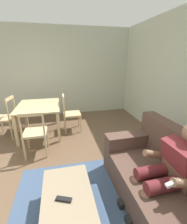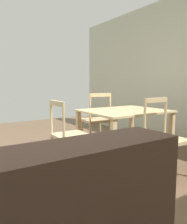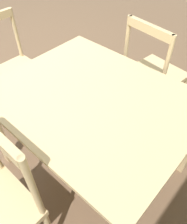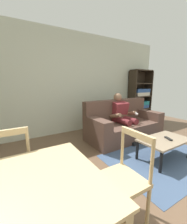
% 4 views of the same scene
% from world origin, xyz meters
% --- Properties ---
extents(ground_plane, '(8.08, 8.08, 0.00)m').
position_xyz_m(ground_plane, '(0.00, 0.00, 0.00)').
color(ground_plane, brown).
extents(wall_side, '(0.12, 5.95, 2.70)m').
position_xyz_m(wall_side, '(-3.04, 0.00, 1.35)').
color(wall_side, beige).
rests_on(wall_side, ground_plane).
extents(dining_table, '(1.19, 0.97, 0.73)m').
position_xyz_m(dining_table, '(-1.66, 0.12, 0.62)').
color(dining_table, '#D1B27F').
rests_on(dining_table, ground_plane).
extents(dining_chair_near_wall, '(0.42, 0.42, 0.94)m').
position_xyz_m(dining_chair_near_wall, '(-1.66, 0.87, 0.45)').
color(dining_chair_near_wall, '#D1B27F').
rests_on(dining_chair_near_wall, ground_plane).
extents(dining_chair_facing_couch, '(0.42, 0.42, 0.91)m').
position_xyz_m(dining_chair_facing_couch, '(-0.74, 0.12, 0.46)').
color(dining_chair_facing_couch, '#D1B27F').
rests_on(dining_chair_facing_couch, ground_plane).
extents(dining_chair_by_doorway, '(0.47, 0.47, 0.96)m').
position_xyz_m(dining_chair_by_doorway, '(-1.66, -0.63, 0.47)').
color(dining_chair_by_doorway, '#D1B27F').
rests_on(dining_chair_by_doorway, ground_plane).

